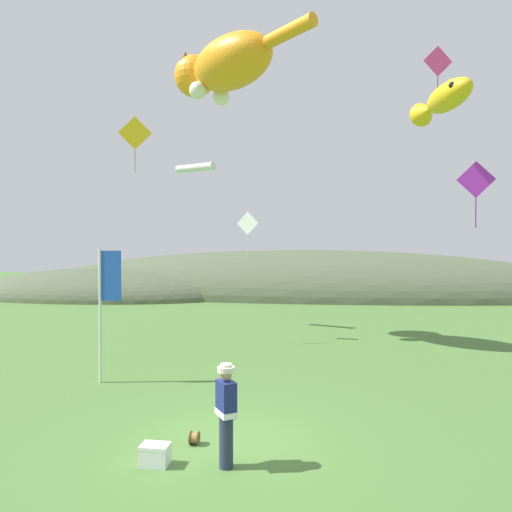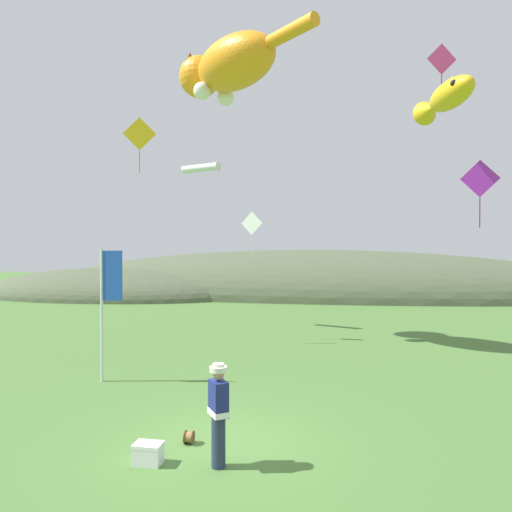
# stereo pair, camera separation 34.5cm
# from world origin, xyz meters

# --- Properties ---
(ground_plane) EXTENTS (120.00, 120.00, 0.00)m
(ground_plane) POSITION_xyz_m (0.00, 0.00, 0.00)
(ground_plane) COLOR #477033
(distant_hill_ridge) EXTENTS (50.68, 16.80, 7.41)m
(distant_hill_ridge) POSITION_xyz_m (-2.45, 29.04, 0.00)
(distant_hill_ridge) COLOR #4C563D
(distant_hill_ridge) RESTS_ON ground
(festival_attendant) EXTENTS (0.45, 0.49, 1.77)m
(festival_attendant) POSITION_xyz_m (0.21, -0.86, 0.95)
(festival_attendant) COLOR #232D47
(festival_attendant) RESTS_ON ground
(kite_spool) EXTENTS (0.17, 0.25, 0.25)m
(kite_spool) POSITION_xyz_m (-0.59, -0.04, 0.13)
(kite_spool) COLOR olive
(kite_spool) RESTS_ON ground
(picnic_cooler) EXTENTS (0.49, 0.33, 0.36)m
(picnic_cooler) POSITION_xyz_m (-1.03, -0.96, 0.18)
(picnic_cooler) COLOR white
(picnic_cooler) RESTS_ON ground
(festival_banner_pole) EXTENTS (0.66, 0.08, 3.74)m
(festival_banner_pole) POSITION_xyz_m (-4.17, 3.50, 2.45)
(festival_banner_pole) COLOR silver
(festival_banner_pole) RESTS_ON ground
(kite_giant_cat) EXTENTS (6.15, 5.36, 2.30)m
(kite_giant_cat) POSITION_xyz_m (-2.10, 9.28, 10.93)
(kite_giant_cat) COLOR orange
(kite_fish_windsock) EXTENTS (1.37, 2.91, 0.87)m
(kite_fish_windsock) POSITION_xyz_m (5.21, 5.31, 8.01)
(kite_fish_windsock) COLOR gold
(kite_tube_streamer) EXTENTS (2.10, 1.10, 0.44)m
(kite_tube_streamer) POSITION_xyz_m (-4.19, 12.64, 7.62)
(kite_tube_streamer) COLOR white
(kite_diamond_violet) EXTENTS (1.11, 0.09, 2.01)m
(kite_diamond_violet) POSITION_xyz_m (6.39, 6.18, 5.81)
(kite_diamond_violet) COLOR purple
(kite_diamond_gold) EXTENTS (1.25, 0.35, 2.19)m
(kite_diamond_gold) POSITION_xyz_m (-5.41, 8.43, 8.23)
(kite_diamond_gold) COLOR yellow
(kite_diamond_pink) EXTENTS (0.95, 0.29, 1.89)m
(kite_diamond_pink) POSITION_xyz_m (5.48, 7.04, 9.77)
(kite_diamond_pink) COLOR #E53F8C
(kite_diamond_white) EXTENTS (0.93, 0.27, 1.86)m
(kite_diamond_white) POSITION_xyz_m (-1.24, 10.04, 4.78)
(kite_diamond_white) COLOR white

